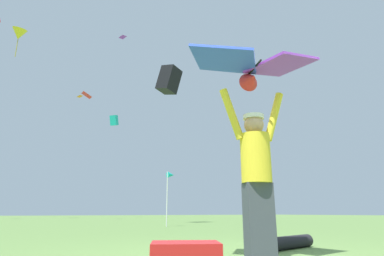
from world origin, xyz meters
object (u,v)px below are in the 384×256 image
object	(u,v)px
kite_flyer_person	(256,172)
distant_kite_red_mid_left	(87,95)
distant_kite_purple_high_left	(123,37)
spare_kite_bag	(286,243)
distant_kite_teal_high_right	(114,120)
distant_kite_yellow_overhead_distant	(19,34)
distant_kite_black_far_center	(169,80)
held_stunt_kite	(252,68)
marker_flag	(170,179)
distant_kite_orange_low_left	(80,96)

from	to	relation	value
kite_flyer_person	distant_kite_red_mid_left	size ratio (longest dim) A/B	1.77
distant_kite_purple_high_left	spare_kite_bag	xyz separation A→B (m)	(-4.71, -26.48, -19.05)
kite_flyer_person	distant_kite_purple_high_left	xyz separation A→B (m)	(5.78, 27.16, 18.20)
spare_kite_bag	distant_kite_teal_high_right	bearing A→B (deg)	80.02
distant_kite_yellow_overhead_distant	distant_kite_black_far_center	bearing A→B (deg)	-64.97
distant_kite_red_mid_left	spare_kite_bag	world-z (taller)	distant_kite_red_mid_left
kite_flyer_person	held_stunt_kite	xyz separation A→B (m)	(-0.02, -0.06, 1.27)
held_stunt_kite	distant_kite_teal_high_right	xyz separation A→B (m)	(6.24, 29.99, 8.13)
kite_flyer_person	marker_flag	distance (m)	8.64
distant_kite_teal_high_right	distant_kite_orange_low_left	bearing A→B (deg)	158.10
distant_kite_teal_high_right	marker_flag	distance (m)	23.68
distant_kite_orange_low_left	distant_kite_purple_high_left	distance (m)	8.12
distant_kite_orange_low_left	distant_kite_teal_high_right	xyz separation A→B (m)	(3.63, -1.46, -2.66)
distant_kite_red_mid_left	distant_kite_yellow_overhead_distant	world-z (taller)	distant_kite_yellow_overhead_distant
distant_kite_yellow_overhead_distant	marker_flag	distance (m)	24.90
distant_kite_purple_high_left	marker_flag	world-z (taller)	distant_kite_purple_high_left
distant_kite_yellow_overhead_distant	distant_kite_teal_high_right	distance (m)	12.13
distant_kite_red_mid_left	distant_kite_purple_high_left	size ratio (longest dim) A/B	1.26
distant_kite_orange_low_left	spare_kite_bag	distance (m)	33.35
kite_flyer_person	distant_kite_black_far_center	size ratio (longest dim) A/B	1.26
distant_kite_orange_low_left	marker_flag	bearing A→B (deg)	-89.46
kite_flyer_person	held_stunt_kite	distance (m)	1.27
distant_kite_black_far_center	spare_kite_bag	bearing A→B (deg)	-105.45
kite_flyer_person	distant_kite_teal_high_right	world-z (taller)	distant_kite_teal_high_right
distant_kite_purple_high_left	distant_kite_orange_low_left	bearing A→B (deg)	127.03
spare_kite_bag	distant_kite_purple_high_left	bearing A→B (deg)	79.92
distant_kite_yellow_overhead_distant	distant_kite_black_far_center	distance (m)	20.46
distant_kite_purple_high_left	marker_flag	size ratio (longest dim) A/B	0.42
kite_flyer_person	marker_flag	xyz separation A→B (m)	(2.80, 8.13, 0.82)
spare_kite_bag	distant_kite_yellow_overhead_distant	bearing A→B (deg)	100.63
distant_kite_purple_high_left	distant_kite_black_far_center	bearing A→B (deg)	-96.77
distant_kite_red_mid_left	distant_kite_teal_high_right	world-z (taller)	distant_kite_teal_high_right
distant_kite_black_far_center	kite_flyer_person	bearing A→B (deg)	-109.78
kite_flyer_person	spare_kite_bag	xyz separation A→B (m)	(1.07, 0.68, -0.85)
distant_kite_purple_high_left	distant_kite_yellow_overhead_distant	bearing A→B (deg)	-179.72
distant_kite_black_far_center	distant_kite_red_mid_left	bearing A→B (deg)	101.93
distant_kite_yellow_overhead_distant	distant_kite_purple_high_left	size ratio (longest dim) A/B	3.49
distant_kite_yellow_overhead_distant	marker_flag	xyz separation A→B (m)	(6.69, -18.99, -14.66)
distant_kite_orange_low_left	held_stunt_kite	bearing A→B (deg)	-94.74
kite_flyer_person	held_stunt_kite	bearing A→B (deg)	-108.23
kite_flyer_person	distant_kite_orange_low_left	xyz separation A→B (m)	(2.59, 31.39, 12.05)
kite_flyer_person	distant_kite_purple_high_left	size ratio (longest dim) A/B	2.24
distant_kite_red_mid_left	distant_kite_orange_low_left	bearing A→B (deg)	84.69
held_stunt_kite	marker_flag	world-z (taller)	held_stunt_kite
held_stunt_kite	spare_kite_bag	xyz separation A→B (m)	(1.09, 0.74, -2.11)
distant_kite_black_far_center	distant_kite_teal_high_right	bearing A→B (deg)	82.91
distant_kite_black_far_center	distant_kite_purple_high_left	distance (m)	20.57
distant_kite_yellow_overhead_distant	distant_kite_black_far_center	world-z (taller)	distant_kite_yellow_overhead_distant
distant_kite_yellow_overhead_distant	spare_kite_bag	distance (m)	31.46
distant_kite_teal_high_right	held_stunt_kite	bearing A→B (deg)	-101.75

